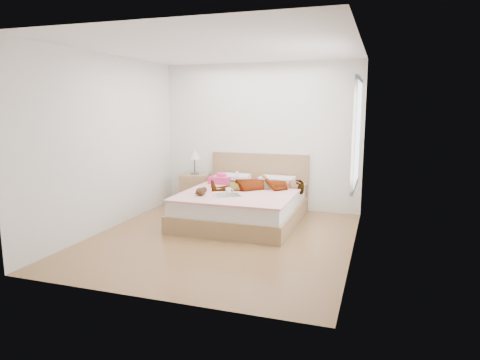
% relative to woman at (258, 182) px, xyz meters
% --- Properties ---
extents(ground, '(4.00, 4.00, 0.00)m').
position_rel_woman_xyz_m(ground, '(-0.20, -1.20, -0.62)').
color(ground, '#56331A').
rests_on(ground, ground).
extents(woman, '(1.67, 1.18, 0.22)m').
position_rel_woman_xyz_m(woman, '(0.00, 0.00, 0.00)').
color(woman, white).
rests_on(woman, bed).
extents(hair, '(0.45, 0.53, 0.07)m').
position_rel_woman_xyz_m(hair, '(-0.57, 0.45, -0.07)').
color(hair, black).
rests_on(hair, bed).
extents(phone, '(0.08, 0.10, 0.05)m').
position_rel_woman_xyz_m(phone, '(-0.50, 0.40, 0.07)').
color(phone, silver).
rests_on(phone, bed).
extents(room_shell, '(4.00, 4.00, 4.00)m').
position_rel_woman_xyz_m(room_shell, '(1.57, -0.90, 0.88)').
color(room_shell, white).
rests_on(room_shell, ground).
extents(bed, '(1.80, 2.08, 1.00)m').
position_rel_woman_xyz_m(bed, '(-0.20, -0.16, -0.34)').
color(bed, brown).
rests_on(bed, ground).
extents(towel, '(0.38, 0.33, 0.19)m').
position_rel_woman_xyz_m(towel, '(-0.76, 0.28, -0.03)').
color(towel, '#DF3C6D').
rests_on(towel, bed).
extents(magazine, '(0.49, 0.44, 0.02)m').
position_rel_woman_xyz_m(magazine, '(-0.29, -0.69, -0.10)').
color(magazine, white).
rests_on(magazine, bed).
extents(coffee_mug, '(0.13, 0.09, 0.10)m').
position_rel_woman_xyz_m(coffee_mug, '(-0.32, -0.56, -0.06)').
color(coffee_mug, white).
rests_on(coffee_mug, bed).
extents(plush_toy, '(0.17, 0.23, 0.12)m').
position_rel_woman_xyz_m(plush_toy, '(-0.67, -0.79, -0.04)').
color(plush_toy, black).
rests_on(plush_toy, bed).
extents(nightstand, '(0.57, 0.53, 1.06)m').
position_rel_woman_xyz_m(nightstand, '(-1.36, 0.50, -0.27)').
color(nightstand, '#8A5D3F').
rests_on(nightstand, ground).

